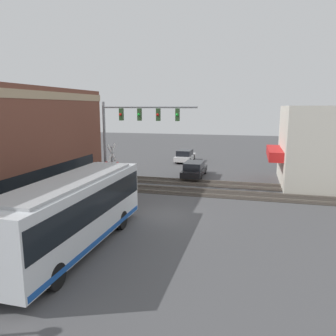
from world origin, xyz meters
TOP-DOWN VIEW (x-y plane):
  - ground_plane at (0.00, 0.00)m, footprint 120.00×120.00m
  - city_bus at (-5.60, 2.80)m, footprint 10.21×2.59m
  - traffic_signal_gantry at (4.85, 3.75)m, footprint 0.42×7.35m
  - crossing_signal at (4.27, 5.27)m, footprint 1.41×1.18m
  - rail_track_near at (6.00, 0.00)m, footprint 2.60×60.00m
  - rail_track_far at (9.20, 0.00)m, footprint 2.60×60.00m
  - parked_car_black at (11.66, 0.20)m, footprint 4.83×1.82m
  - parked_car_white at (19.98, 2.80)m, footprint 4.63×1.82m
  - pedestrian_at_crossing at (4.29, 5.35)m, footprint 0.34×0.34m

SIDE VIEW (x-z plane):
  - ground_plane at x=0.00m, z-range 0.00..0.00m
  - rail_track_near at x=6.00m, z-range -0.05..0.10m
  - rail_track_far at x=9.20m, z-range -0.05..0.10m
  - parked_car_white at x=19.98m, z-range -0.05..1.41m
  - parked_car_black at x=11.66m, z-range -0.05..1.41m
  - pedestrian_at_crossing at x=4.29m, z-range 0.02..1.80m
  - city_bus at x=-5.60m, z-range 0.17..3.53m
  - crossing_signal at x=4.27m, z-range 0.39..4.20m
  - traffic_signal_gantry at x=4.85m, z-range 1.76..8.69m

